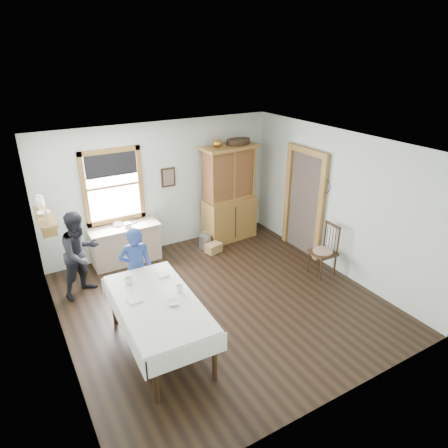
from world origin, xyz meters
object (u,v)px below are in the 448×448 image
object	(u,v)px
work_counter	(126,244)
figure_dark	(81,257)
dining_table	(159,325)
wicker_basket	(214,248)
pail	(205,241)
woman_blue	(137,272)
china_hutch	(229,194)
spindle_chair	(323,250)

from	to	relation	value
work_counter	figure_dark	bearing A→B (deg)	-143.46
dining_table	wicker_basket	bearing A→B (deg)	46.67
work_counter	pail	bearing A→B (deg)	-7.82
figure_dark	woman_blue	bearing A→B (deg)	-79.29
china_hutch	pail	world-z (taller)	china_hutch
pail	figure_dark	bearing A→B (deg)	-169.79
china_hutch	woman_blue	xyz separation A→B (m)	(-2.68, -1.54, -0.39)
pail	figure_dark	world-z (taller)	figure_dark
work_counter	figure_dark	distance (m)	1.26
work_counter	pail	size ratio (longest dim) A/B	4.70
dining_table	pail	distance (m)	3.25
spindle_chair	wicker_basket	world-z (taller)	spindle_chair
pail	spindle_chair	bearing A→B (deg)	-56.23
woman_blue	dining_table	bearing A→B (deg)	100.13
china_hutch	spindle_chair	size ratio (longest dim) A/B	2.09
woman_blue	spindle_chair	bearing A→B (deg)	-178.19
china_hutch	dining_table	world-z (taller)	china_hutch
work_counter	dining_table	world-z (taller)	dining_table
china_hutch	spindle_chair	bearing A→B (deg)	-77.11
dining_table	woman_blue	bearing A→B (deg)	86.07
spindle_chair	wicker_basket	distance (m)	2.31
pail	wicker_basket	distance (m)	0.29
china_hutch	pail	xyz separation A→B (m)	(-0.71, -0.16, -0.92)
pail	wicker_basket	size ratio (longest dim) A/B	0.89
dining_table	figure_dark	size ratio (longest dim) A/B	1.42
work_counter	woman_blue	bearing A→B (deg)	-100.11
figure_dark	dining_table	bearing A→B (deg)	-99.80
work_counter	spindle_chair	world-z (taller)	spindle_chair
wicker_basket	dining_table	bearing A→B (deg)	-133.33
dining_table	spindle_chair	world-z (taller)	spindle_chair
work_counter	figure_dark	size ratio (longest dim) A/B	0.96
dining_table	wicker_basket	size ratio (longest dim) A/B	6.20
dining_table	pail	bearing A→B (deg)	50.83
work_counter	spindle_chair	distance (m)	3.88
dining_table	pail	world-z (taller)	dining_table
china_hutch	dining_table	distance (m)	3.89
china_hutch	woman_blue	world-z (taller)	china_hutch
pail	woman_blue	bearing A→B (deg)	-144.95
work_counter	woman_blue	size ratio (longest dim) A/B	1.01
spindle_chair	pail	bearing A→B (deg)	124.92
china_hutch	woman_blue	distance (m)	3.11
woman_blue	work_counter	bearing A→B (deg)	-86.45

